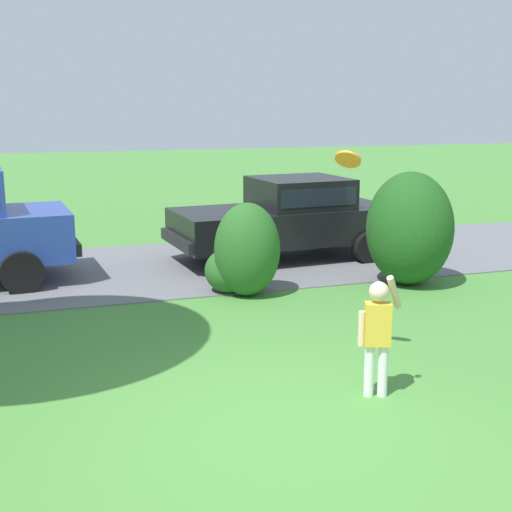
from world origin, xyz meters
The scene contains 7 objects.
ground_plane centered at (0.00, 0.00, 0.00)m, with size 80.00×80.00×0.00m, color #478438.
driveway_strip centered at (0.00, 6.83, 0.01)m, with size 28.00×4.40×0.02m, color slate.
shrub_near_tree centered at (1.12, 4.62, 0.64)m, with size 1.12×1.13×1.46m.
shrub_centre_left centered at (3.92, 4.41, 0.94)m, with size 1.40×1.51×1.87m.
parked_sedan centered at (2.75, 6.86, 0.85)m, with size 4.53×2.35×1.56m.
child_thrower centered at (1.26, 0.47, 0.72)m, with size 0.48×0.24×1.29m.
frisbee centered at (1.25, 1.24, 2.36)m, with size 0.32×0.26×0.28m.
Camera 1 is at (-2.01, -5.51, 2.93)m, focal length 49.01 mm.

